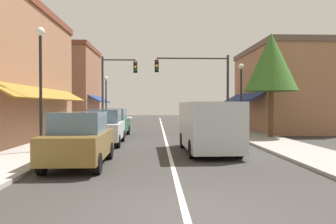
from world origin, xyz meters
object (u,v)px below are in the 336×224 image
at_px(parked_car_second_left, 105,127).
at_px(van_in_lane, 208,125).
at_px(parked_car_third_left, 113,123).
at_px(tree_right_near, 271,63).
at_px(street_lamp_left_near, 41,70).
at_px(street_lamp_right_mid, 241,87).
at_px(parked_car_nearest_left, 80,139).
at_px(traffic_signal_left_corner, 114,82).
at_px(street_lamp_left_far, 106,93).
at_px(traffic_signal_mast_arm, 202,79).

xyz_separation_m(parked_car_second_left, van_in_lane, (4.77, -2.89, 0.27)).
bearing_deg(parked_car_third_left, tree_right_near, -8.79).
distance_m(parked_car_second_left, parked_car_third_left, 4.24).
distance_m(street_lamp_left_near, street_lamp_right_mid, 13.37).
xyz_separation_m(parked_car_nearest_left, street_lamp_right_mid, (8.16, 11.20, 2.32)).
bearing_deg(traffic_signal_left_corner, street_lamp_right_mid, -26.81).
xyz_separation_m(parked_car_nearest_left, van_in_lane, (4.67, 3.00, 0.27)).
distance_m(parked_car_nearest_left, parked_car_third_left, 10.13).
relative_size(parked_car_second_left, street_lamp_left_far, 0.93).
height_order(parked_car_second_left, parked_car_third_left, same).
xyz_separation_m(parked_car_nearest_left, street_lamp_left_far, (-1.84, 18.12, 2.14)).
relative_size(traffic_signal_mast_arm, tree_right_near, 0.92).
bearing_deg(street_lamp_right_mid, street_lamp_left_near, -140.54).
distance_m(traffic_signal_left_corner, street_lamp_left_far, 2.67).
xyz_separation_m(parked_car_second_left, street_lamp_left_far, (-1.74, 12.23, 2.14)).
bearing_deg(traffic_signal_left_corner, street_lamp_left_far, 112.31).
height_order(street_lamp_right_mid, street_lamp_left_far, street_lamp_right_mid).
distance_m(parked_car_second_left, van_in_lane, 5.58).
xyz_separation_m(street_lamp_right_mid, street_lamp_left_far, (-10.00, 6.92, -0.18)).
xyz_separation_m(parked_car_nearest_left, tree_right_near, (9.22, 8.39, 3.59)).
bearing_deg(street_lamp_left_far, traffic_signal_mast_arm, -29.30).
xyz_separation_m(parked_car_third_left, street_lamp_left_far, (-1.63, 8.00, 2.14)).
relative_size(parked_car_nearest_left, traffic_signal_mast_arm, 0.72).
height_order(parked_car_nearest_left, street_lamp_right_mid, street_lamp_right_mid).
xyz_separation_m(parked_car_nearest_left, parked_car_second_left, (-0.10, 5.89, 0.00)).
bearing_deg(parked_car_third_left, van_in_lane, -53.97).
relative_size(street_lamp_left_near, tree_right_near, 0.83).
height_order(traffic_signal_mast_arm, street_lamp_left_far, traffic_signal_mast_arm).
height_order(parked_car_nearest_left, parked_car_second_left, same).
distance_m(street_lamp_right_mid, tree_right_near, 3.25).
distance_m(parked_car_second_left, traffic_signal_left_corner, 10.33).
bearing_deg(van_in_lane, parked_car_second_left, 147.08).
bearing_deg(street_lamp_right_mid, van_in_lane, -113.06).
bearing_deg(street_lamp_right_mid, parked_car_nearest_left, -126.09).
relative_size(parked_car_third_left, street_lamp_left_far, 0.93).
distance_m(traffic_signal_left_corner, street_lamp_left_near, 13.14).
bearing_deg(parked_car_nearest_left, street_lamp_right_mid, 53.46).
relative_size(parked_car_second_left, street_lamp_left_near, 0.81).
distance_m(street_lamp_left_near, tree_right_near, 12.77).
distance_m(traffic_signal_left_corner, street_lamp_right_mid, 10.14).
bearing_deg(parked_car_second_left, parked_car_nearest_left, -90.17).
bearing_deg(tree_right_near, traffic_signal_left_corner, 143.85).
xyz_separation_m(traffic_signal_mast_arm, street_lamp_left_far, (-7.75, 4.35, -0.90)).
height_order(traffic_signal_mast_arm, street_lamp_left_near, traffic_signal_mast_arm).
relative_size(parked_car_third_left, traffic_signal_left_corner, 0.71).
bearing_deg(street_lamp_left_near, parked_car_nearest_left, -51.30).
bearing_deg(street_lamp_right_mid, parked_car_third_left, -172.70).
xyz_separation_m(traffic_signal_mast_arm, tree_right_near, (3.31, -5.38, 0.55)).
bearing_deg(traffic_signal_left_corner, parked_car_third_left, -83.31).
bearing_deg(street_lamp_left_far, traffic_signal_left_corner, -67.69).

